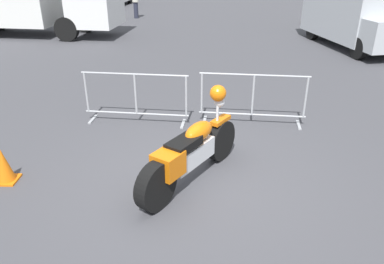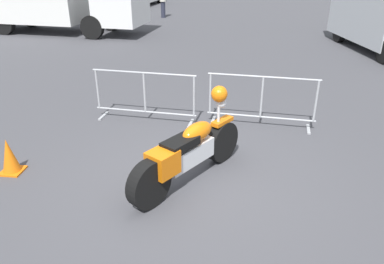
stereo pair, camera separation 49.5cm
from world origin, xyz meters
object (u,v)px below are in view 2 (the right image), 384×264
object	(u,v)px
crowd_barrier_near	(145,96)
crowd_barrier_far	(262,101)
delivery_van	(384,15)
pedestrian	(163,0)
traffic_cone	(9,156)
motorcycle	(189,151)

from	to	relation	value
crowd_barrier_near	crowd_barrier_far	world-z (taller)	same
delivery_van	crowd_barrier_near	bearing A→B (deg)	-55.74
crowd_barrier_near	delivery_van	bearing A→B (deg)	46.19
crowd_barrier_near	pedestrian	distance (m)	14.25
delivery_van	traffic_cone	bearing A→B (deg)	-54.13
motorcycle	pedestrian	distance (m)	16.65
pedestrian	crowd_barrier_far	bearing A→B (deg)	-32.46
motorcycle	traffic_cone	distance (m)	2.91
crowd_barrier_far	traffic_cone	world-z (taller)	crowd_barrier_far
pedestrian	motorcycle	bearing A→B (deg)	-38.80
crowd_barrier_far	traffic_cone	size ratio (longest dim) A/B	3.71
motorcycle	pedestrian	xyz separation A→B (m)	(-3.44, 16.28, 0.40)
crowd_barrier_far	motorcycle	bearing A→B (deg)	-118.48
motorcycle	crowd_barrier_near	size ratio (longest dim) A/B	0.97
motorcycle	delivery_van	world-z (taller)	delivery_van
crowd_barrier_near	pedestrian	xyz separation A→B (m)	(-2.24, 14.07, 0.37)
motorcycle	traffic_cone	size ratio (longest dim) A/B	3.59
motorcycle	crowd_barrier_far	distance (m)	2.52
pedestrian	traffic_cone	xyz separation A→B (m)	(0.54, -16.37, -0.63)
crowd_barrier_near	crowd_barrier_far	xyz separation A→B (m)	(2.40, 0.00, 0.00)
crowd_barrier_near	traffic_cone	world-z (taller)	crowd_barrier_near
delivery_van	pedestrian	size ratio (longest dim) A/B	3.13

